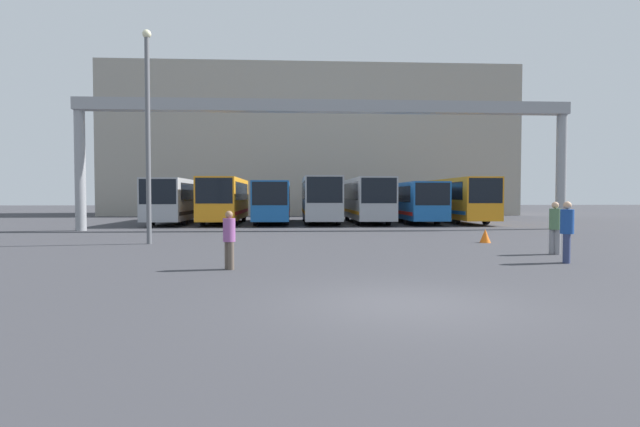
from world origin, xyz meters
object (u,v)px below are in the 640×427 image
bus_slot_6 (456,198)px  pedestrian_near_left (555,226)px  pedestrian_mid_right (229,238)px  traffic_cone (485,236)px  bus_slot_4 (366,198)px  lamp_post (148,129)px  bus_slot_2 (273,200)px  bus_slot_3 (320,197)px  pedestrian_near_center (567,230)px  bus_slot_0 (179,198)px  bus_slot_1 (225,198)px  bus_slot_5 (411,200)px

bus_slot_6 → pedestrian_near_left: size_ratio=6.56×
pedestrian_mid_right → traffic_cone: size_ratio=2.74×
bus_slot_4 → lamp_post: lamp_post is taller
bus_slot_2 → bus_slot_6: bearing=3.2°
bus_slot_3 → pedestrian_mid_right: bus_slot_3 is taller
bus_slot_3 → lamp_post: bearing=-117.2°
pedestrian_near_center → bus_slot_0: bearing=-111.2°
traffic_cone → bus_slot_2: bearing=121.4°
bus_slot_1 → bus_slot_2: bus_slot_1 is taller
lamp_post → pedestrian_near_center: bearing=-25.5°
bus_slot_4 → bus_slot_0: bearing=178.5°
bus_slot_0 → bus_slot_6: bus_slot_6 is taller
bus_slot_0 → bus_slot_6: 20.95m
pedestrian_mid_right → traffic_cone: bearing=-93.8°
pedestrian_mid_right → pedestrian_near_center: pedestrian_near_center is taller
pedestrian_near_left → traffic_cone: size_ratio=3.09×
bus_slot_1 → pedestrian_near_center: (13.11, -22.26, -0.90)m
bus_slot_1 → bus_slot_2: bearing=1.9°
pedestrian_near_center → lamp_post: lamp_post is taller
bus_slot_5 → pedestrian_near_center: size_ratio=6.48×
pedestrian_near_left → traffic_cone: bearing=-40.5°
bus_slot_0 → bus_slot_4: bearing=-1.5°
traffic_cone → bus_slot_6: bearing=75.6°
bus_slot_3 → lamp_post: size_ratio=1.17×
bus_slot_6 → lamp_post: lamp_post is taller
bus_slot_1 → pedestrian_near_left: size_ratio=5.56×
pedestrian_near_center → lamp_post: size_ratio=0.21×
pedestrian_near_center → pedestrian_mid_right: bearing=-52.5°
bus_slot_0 → bus_slot_6: (20.95, 0.00, 0.06)m
bus_slot_6 → traffic_cone: bearing=-104.4°
bus_slot_6 → pedestrian_near_center: (-4.35, -23.16, -0.91)m
pedestrian_near_center → pedestrian_near_left: 2.31m
lamp_post → bus_slot_3: bearing=62.8°
bus_slot_4 → bus_slot_3: bearing=-174.3°
bus_slot_0 → traffic_cone: 23.62m
traffic_cone → lamp_post: bearing=179.0°
bus_slot_5 → bus_slot_1: bearing=-176.1°
bus_slot_2 → bus_slot_5: (10.47, 0.84, -0.02)m
bus_slot_3 → lamp_post: 17.87m
bus_slot_1 → pedestrian_near_center: bearing=-59.5°
pedestrian_mid_right → lamp_post: bearing=-10.1°
pedestrian_near_center → bus_slot_1: bearing=-116.4°
bus_slot_2 → traffic_cone: bus_slot_2 is taller
bus_slot_0 → pedestrian_near_left: bearing=-50.3°
bus_slot_5 → pedestrian_near_left: 21.05m
pedestrian_near_left → traffic_cone: (-0.72, 4.34, -0.67)m
bus_slot_2 → bus_slot_5: size_ratio=0.86×
bus_slot_6 → bus_slot_0: bearing=-180.0°
bus_slot_0 → traffic_cone: bus_slot_0 is taller
bus_slot_3 → bus_slot_1: bearing=-178.5°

